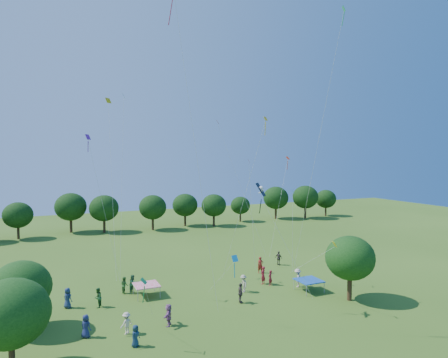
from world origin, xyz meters
TOP-DOWN VIEW (x-y plane):
  - near_tree_west at (-14.39, 12.16)m, footprint 4.47×4.47m
  - near_tree_north at (-14.19, 18.35)m, footprint 4.26×4.26m
  - near_tree_east at (11.94, 13.55)m, footprint 4.30×4.30m
  - treeline at (-1.73, 55.43)m, footprint 88.01×8.77m
  - tent_red_stripe at (-4.24, 21.84)m, footprint 2.20×2.20m
  - tent_blue at (10.07, 16.95)m, footprint 2.20×2.20m
  - crowd_person_0 at (-7.11, 12.56)m, footprint 0.80×0.78m
  - crowd_person_1 at (7.18, 20.60)m, footprint 0.79×0.72m
  - crowd_person_2 at (-5.20, 23.23)m, footprint 0.86×0.94m
  - crowd_person_3 at (9.83, 18.44)m, footprint 1.14×1.23m
  - crowd_person_4 at (12.31, 25.92)m, footprint 0.78×1.05m
  - crowd_person_5 at (-4.17, 14.88)m, footprint 1.21×1.62m
  - crowd_person_6 at (-10.03, 15.33)m, footprint 0.85×0.89m
  - crowd_person_7 at (7.63, 19.96)m, footprint 0.66×0.61m
  - crowd_person_8 at (-8.60, 20.83)m, footprint 0.73×0.92m
  - crowd_person_9 at (4.32, 19.24)m, footprint 0.49×1.08m
  - crowd_person_10 at (2.83, 16.86)m, footprint 0.62×1.08m
  - crowd_person_11 at (-14.20, 17.56)m, footprint 1.46×1.35m
  - crowd_person_12 at (-10.94, 21.71)m, footprint 0.89×0.94m
  - crowd_person_13 at (8.78, 23.99)m, footprint 0.74×0.56m
  - crowd_person_14 at (-5.93, 23.48)m, footprint 0.59×0.84m
  - crowd_person_15 at (-7.32, 14.73)m, footprint 1.13×0.91m
  - pirate_kite at (3.44, 14.30)m, footprint 4.22×2.96m
  - red_high_kite at (-3.48, 13.65)m, footprint 3.29×1.35m
  - small_kite_0 at (6.12, 21.32)m, footprint 1.01×0.46m
  - small_kite_1 at (6.81, 28.07)m, footprint 5.05×3.33m
  - small_kite_2 at (8.56, 12.80)m, footprint 1.26×8.10m
  - small_kite_3 at (9.00, 13.47)m, footprint 1.41×8.47m
  - small_kite_4 at (0.29, 13.25)m, footprint 0.69×4.53m
  - small_kite_5 at (-8.44, 23.26)m, footprint 2.81×0.60m
  - small_kite_6 at (-5.39, 26.46)m, footprint 1.55×4.69m
  - small_kite_7 at (9.62, 19.12)m, footprint 0.57×0.64m
  - small_kite_8 at (14.91, 28.91)m, footprint 5.52×4.68m
  - small_kite_9 at (-6.40, 28.06)m, footprint 0.74×6.43m
  - small_kite_10 at (4.49, 17.63)m, footprint 2.96×3.40m
  - small_kite_11 at (-6.60, 11.94)m, footprint 1.46×2.97m

SIDE VIEW (x-z plane):
  - crowd_person_0 at x=-7.11m, z-range 0.00..1.48m
  - crowd_person_7 at x=7.63m, z-range 0.00..1.50m
  - crowd_person_14 at x=-5.93m, z-range 0.00..1.54m
  - crowd_person_11 at x=-14.20m, z-range 0.00..1.57m
  - crowd_person_15 at x=-7.32m, z-range 0.00..1.58m
  - crowd_person_6 at x=-10.03m, z-range 0.00..1.63m
  - crowd_person_4 at x=12.31m, z-range 0.00..1.64m
  - crowd_person_9 at x=4.32m, z-range 0.00..1.65m
  - crowd_person_8 at x=-8.60m, z-range 0.00..1.65m
  - crowd_person_5 at x=-4.17m, z-range 0.00..1.66m
  - crowd_person_2 at x=-5.20m, z-range 0.00..1.70m
  - crowd_person_12 at x=-10.94m, z-range 0.00..1.71m
  - crowd_person_10 at x=2.83m, z-range 0.00..1.74m
  - crowd_person_13 at x=8.78m, z-range 0.00..1.77m
  - crowd_person_1 at x=7.18m, z-range 0.00..1.78m
  - crowd_person_3 at x=9.83m, z-range 0.00..1.78m
  - tent_red_stripe at x=-4.24m, z-range 0.49..1.59m
  - tent_blue at x=10.07m, z-range 0.49..1.59m
  - near_tree_north at x=-14.19m, z-range 0.65..5.80m
  - near_tree_west at x=-14.39m, z-range 0.79..6.41m
  - near_tree_east at x=11.94m, z-range 0.92..6.65m
  - treeline at x=-1.73m, z-range 0.70..7.48m
  - small_kite_11 at x=-6.60m, z-range 2.38..5.92m
  - small_kite_4 at x=0.29m, z-range 2.51..6.59m
  - small_kite_2 at x=8.56m, z-range 2.54..7.24m
  - small_kite_7 at x=9.62m, z-range 3.99..12.26m
  - small_kite_0 at x=6.12m, z-range 3.80..14.95m
  - pirate_kite at x=3.44m, z-range 5.32..14.61m
  - small_kite_8 at x=14.91m, z-range 4.53..15.95m
  - small_kite_5 at x=-8.44m, z-range 5.07..18.43m
  - small_kite_10 at x=4.49m, z-range 4.61..19.48m
  - small_kite_1 at x=6.81m, z-range 5.36..20.97m
  - small_kite_6 at x=-5.39m, z-range 5.38..23.14m
  - small_kite_9 at x=-6.40m, z-range 6.13..23.61m
  - small_kite_3 at x=9.00m, z-range 5.68..28.50m
  - red_high_kite at x=-3.48m, z-range 8.45..32.80m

